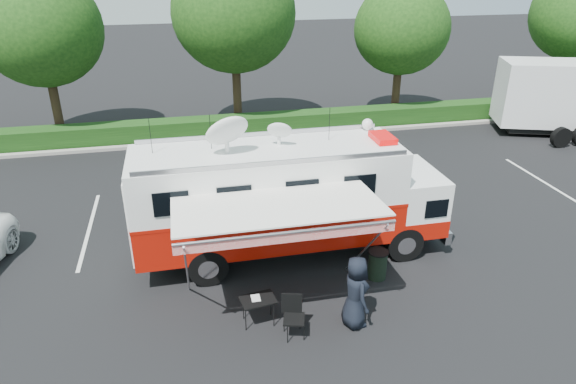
% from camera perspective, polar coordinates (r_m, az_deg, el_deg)
% --- Properties ---
extents(ground_plane, '(120.00, 120.00, 0.00)m').
position_cam_1_polar(ground_plane, '(16.47, 0.38, -6.72)').
color(ground_plane, black).
rests_on(ground_plane, ground).
extents(back_border, '(60.00, 6.14, 8.87)m').
position_cam_1_polar(back_border, '(27.13, -3.43, 17.28)').
color(back_border, '#9E998E').
rests_on(back_border, ground_plane).
extents(stall_lines, '(24.12, 5.50, 0.01)m').
position_cam_1_polar(stall_lines, '(18.95, -3.10, -2.19)').
color(stall_lines, silver).
rests_on(stall_lines, ground_plane).
extents(command_truck, '(9.48, 2.61, 4.55)m').
position_cam_1_polar(command_truck, '(15.51, 0.10, -0.63)').
color(command_truck, black).
rests_on(command_truck, ground_plane).
extents(awning, '(5.17, 2.67, 3.12)m').
position_cam_1_polar(awning, '(12.54, -1.01, -2.20)').
color(awning, white).
rests_on(awning, ground_plane).
extents(person, '(0.74, 1.03, 1.97)m').
position_cam_1_polar(person, '(13.76, 7.29, -14.29)').
color(person, black).
rests_on(person, ground_plane).
extents(folding_table, '(0.96, 0.74, 0.75)m').
position_cam_1_polar(folding_table, '(13.28, -3.36, -11.94)').
color(folding_table, black).
rests_on(folding_table, ground_plane).
extents(folding_chair, '(0.64, 0.67, 1.09)m').
position_cam_1_polar(folding_chair, '(12.98, 0.54, -13.14)').
color(folding_chair, black).
rests_on(folding_chair, ground_plane).
extents(trash_bin, '(0.59, 0.59, 0.88)m').
position_cam_1_polar(trash_bin, '(15.30, 9.92, -7.92)').
color(trash_bin, black).
rests_on(trash_bin, ground_plane).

